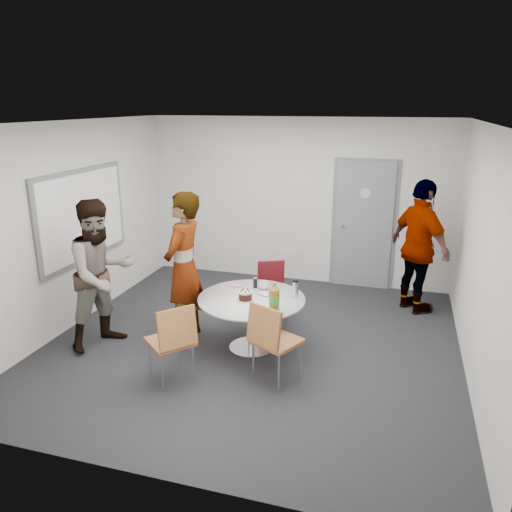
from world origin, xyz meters
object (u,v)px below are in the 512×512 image
(person_main, at_px, (184,268))
(chair_far, at_px, (272,285))
(person_right, at_px, (420,247))
(table, at_px, (254,305))
(chair_near_left, at_px, (173,337))
(whiteboard, at_px, (83,215))
(person_left, at_px, (101,274))
(door, at_px, (364,225))
(chair_near_right, at_px, (271,336))

(person_main, bearing_deg, chair_far, 136.53)
(person_right, bearing_deg, table, 95.10)
(chair_near_left, bearing_deg, chair_far, 25.14)
(whiteboard, bearing_deg, person_left, -46.13)
(person_main, height_order, person_right, person_right)
(table, height_order, chair_far, table)
(door, xyz_separation_m, person_main, (-1.97, -2.57, -0.08))
(person_left, bearing_deg, person_main, -38.01)
(door, distance_m, person_right, 1.18)
(door, height_order, chair_near_right, door)
(chair_near_right, bearing_deg, person_main, 175.70)
(door, xyz_separation_m, chair_far, (-1.07, -1.69, -0.53))
(whiteboard, bearing_deg, chair_far, 13.44)
(door, distance_m, person_left, 4.15)
(table, distance_m, chair_far, 0.96)
(whiteboard, distance_m, chair_far, 2.73)
(whiteboard, height_order, chair_far, whiteboard)
(table, height_order, person_main, person_main)
(person_right, bearing_deg, whiteboard, 69.56)
(chair_near_right, bearing_deg, door, 104.99)
(chair_near_right, height_order, person_right, person_right)
(person_right, bearing_deg, person_left, 81.75)
(door, relative_size, person_right, 1.10)
(chair_near_left, bearing_deg, chair_near_right, -32.24)
(person_main, xyz_separation_m, person_left, (-0.89, -0.44, -0.03))
(door, xyz_separation_m, chair_near_right, (-0.64, -3.34, -0.46))
(whiteboard, relative_size, person_right, 0.99)
(chair_near_left, bearing_deg, door, 16.96)
(door, relative_size, whiteboard, 1.12)
(door, bearing_deg, chair_near_left, -114.08)
(person_main, bearing_deg, chair_near_left, 20.02)
(door, relative_size, person_main, 1.11)
(door, distance_m, whiteboard, 4.25)
(chair_far, xyz_separation_m, person_left, (-1.79, -1.32, 0.42))
(chair_near_right, distance_m, chair_far, 1.71)
(chair_far, height_order, person_main, person_main)
(chair_far, bearing_deg, chair_near_right, 82.06)
(chair_near_left, bearing_deg, person_left, 104.01)
(table, xyz_separation_m, person_main, (-0.93, 0.07, 0.36))
(whiteboard, bearing_deg, chair_near_right, -19.99)
(table, relative_size, person_main, 0.68)
(chair_far, bearing_deg, door, -144.82)
(door, relative_size, person_left, 1.15)
(whiteboard, bearing_deg, table, -8.09)
(table, height_order, person_right, person_right)
(table, distance_m, person_main, 1.00)
(table, xyz_separation_m, chair_far, (-0.03, 0.95, -0.09))
(table, bearing_deg, person_right, 43.90)
(chair_near_right, height_order, chair_far, chair_near_right)
(door, relative_size, chair_far, 2.57)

